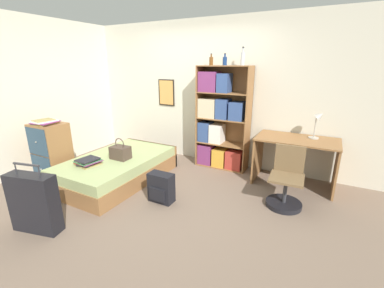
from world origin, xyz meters
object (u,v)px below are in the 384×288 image
object	(u,v)px
suitcase	(34,203)
desk_lamp	(319,120)
bed	(118,168)
desk	(296,153)
dresser	(52,152)
bookcase	(219,122)
backpack	(161,188)
magazine_pile_on_dresser	(45,122)
bottle_brown	(225,61)
bottle_green	(211,61)
handbag	(120,152)
book_stack_on_bed	(88,162)
bottle_clear	(243,58)
desk_chair	(286,188)

from	to	relation	value
suitcase	desk_lamp	world-z (taller)	desk_lamp
bed	desk	bearing A→B (deg)	24.24
bed	dresser	bearing A→B (deg)	-153.56
bookcase	suitcase	bearing A→B (deg)	-111.16
bed	backpack	distance (m)	1.06
bookcase	backpack	size ratio (longest dim) A/B	4.39
magazine_pile_on_dresser	desk_lamp	distance (m)	4.15
dresser	bottle_brown	distance (m)	3.18
bed	magazine_pile_on_dresser	world-z (taller)	magazine_pile_on_dresser
desk_lamp	bottle_green	bearing A→B (deg)	177.64
bed	bottle_green	world-z (taller)	bottle_green
handbag	magazine_pile_on_dresser	bearing A→B (deg)	-155.88
dresser	bottle_green	bearing A→B (deg)	42.91
handbag	bookcase	distance (m)	1.78
handbag	desk_lamp	distance (m)	3.05
desk	bottle_green	bearing A→B (deg)	172.32
dresser	book_stack_on_bed	bearing A→B (deg)	1.21
handbag	backpack	xyz separation A→B (m)	(0.91, -0.22, -0.30)
handbag	bottle_green	size ratio (longest dim) A/B	1.76
dresser	desk_lamp	xyz separation A→B (m)	(3.76, 1.76, 0.57)
magazine_pile_on_dresser	desk_lamp	world-z (taller)	desk_lamp
desk	handbag	bearing A→B (deg)	-153.90
bottle_clear	bed	bearing A→B (deg)	-139.77
handbag	bottle_clear	world-z (taller)	bottle_clear
bed	suitcase	bearing A→B (deg)	-84.27
bottle_green	desk	distance (m)	2.06
bottle_clear	desk_lamp	xyz separation A→B (m)	(1.22, -0.05, -0.87)
bed	bottle_green	size ratio (longest dim) A/B	9.70
suitcase	bottle_clear	size ratio (longest dim) A/B	2.87
book_stack_on_bed	dresser	size ratio (longest dim) A/B	0.38
backpack	dresser	bearing A→B (deg)	-174.08
magazine_pile_on_dresser	bottle_clear	bearing A→B (deg)	36.37
bottle_clear	desk_lamp	bearing A→B (deg)	-2.40
dresser	suitcase	bearing A→B (deg)	-42.01
bed	desk_lamp	world-z (taller)	desk_lamp
handbag	bottle_brown	xyz separation A→B (m)	(1.19, 1.31, 1.37)
bottle_green	desk	bearing A→B (deg)	-7.68
backpack	magazine_pile_on_dresser	bearing A→B (deg)	-172.84
backpack	handbag	bearing A→B (deg)	166.20
suitcase	dresser	xyz separation A→B (m)	(-1.10, 0.99, 0.12)
bottle_green	bottle_clear	bearing A→B (deg)	-2.29
bed	backpack	world-z (taller)	backpack
magazine_pile_on_dresser	backpack	bearing A→B (deg)	7.16
bottle_green	book_stack_on_bed	bearing A→B (deg)	-122.45
dresser	bookcase	bearing A→B (deg)	39.36
bottle_green	backpack	size ratio (longest dim) A/B	0.47
dresser	bottle_brown	xyz separation A→B (m)	(2.26, 1.74, 1.41)
bottle_clear	desk_chair	bearing A→B (deg)	-42.84
dresser	handbag	bearing A→B (deg)	21.88
bottle_clear	magazine_pile_on_dresser	bearing A→B (deg)	-143.63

